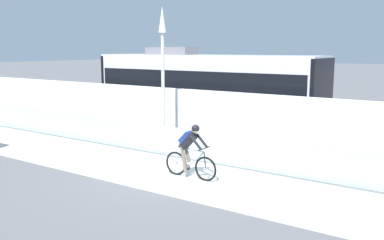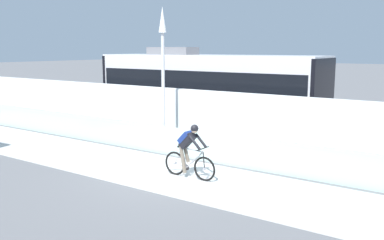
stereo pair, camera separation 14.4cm
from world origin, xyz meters
TOP-DOWN VIEW (x-y plane):
  - ground_plane at (0.00, 0.00)m, footprint 200.00×200.00m
  - bike_path_deck at (0.00, 0.00)m, footprint 32.00×3.20m
  - glass_parapet at (0.00, 1.85)m, footprint 32.00×0.05m
  - concrete_barrier_wall at (0.00, 3.65)m, footprint 32.00×0.36m
  - tram_rail_near at (0.00, 6.13)m, footprint 32.00×0.08m
  - tram_rail_far at (0.00, 7.57)m, footprint 32.00×0.08m
  - tram at (-3.17, 6.85)m, footprint 11.06×2.54m
  - cyclist_on_bike at (0.65, -0.00)m, footprint 1.77×0.58m
  - lamp_post_antenna at (-2.00, 2.15)m, footprint 0.28×0.28m

SIDE VIEW (x-z plane):
  - ground_plane at x=0.00m, z-range 0.00..0.00m
  - tram_rail_near at x=0.00m, z-range 0.00..0.01m
  - tram_rail_far at x=0.00m, z-range 0.00..0.01m
  - bike_path_deck at x=0.00m, z-range 0.00..0.01m
  - glass_parapet at x=0.00m, z-range 0.00..1.01m
  - cyclist_on_bike at x=0.65m, z-range -0.01..1.60m
  - concrete_barrier_wall at x=0.00m, z-range 0.00..2.17m
  - tram at x=-3.17m, z-range -0.01..3.80m
  - lamp_post_antenna at x=-2.00m, z-range 0.69..5.89m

